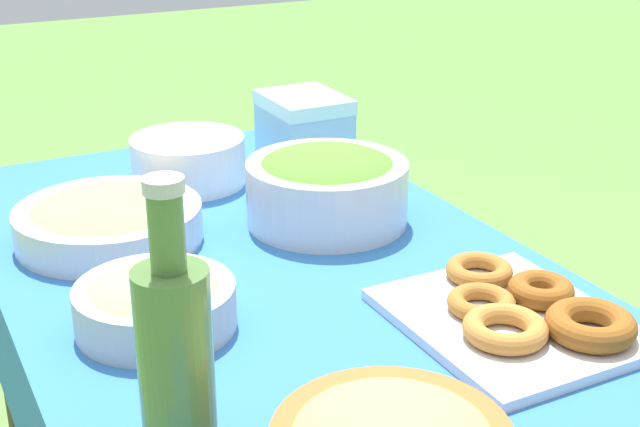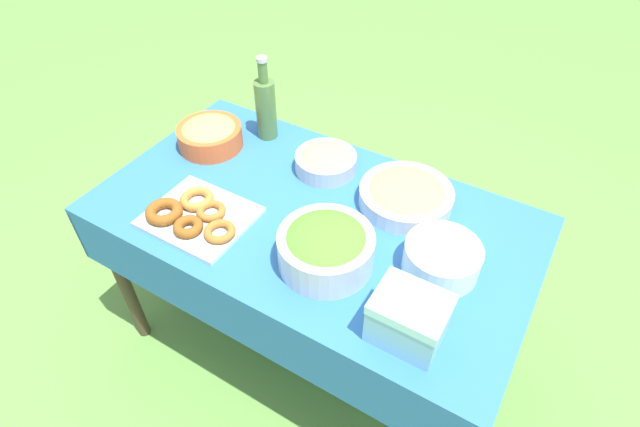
% 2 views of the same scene
% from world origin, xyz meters
% --- Properties ---
extents(ground_plane, '(14.00, 14.00, 0.00)m').
position_xyz_m(ground_plane, '(0.00, 0.00, 0.00)').
color(ground_plane, '#609342').
extents(picnic_table, '(1.47, 0.83, 0.78)m').
position_xyz_m(picnic_table, '(0.00, 0.00, 0.67)').
color(picnic_table, '#2D6BB2').
rests_on(picnic_table, ground_plane).
extents(salad_bowl, '(0.29, 0.29, 0.13)m').
position_xyz_m(salad_bowl, '(-0.15, 0.16, 0.85)').
color(salad_bowl, silver).
rests_on(salad_bowl, picnic_table).
extents(pasta_bowl, '(0.23, 0.23, 0.08)m').
position_xyz_m(pasta_bowl, '(0.08, -0.23, 0.82)').
color(pasta_bowl, '#B2B7BC').
rests_on(pasta_bowl, picnic_table).
extents(donut_platter, '(0.36, 0.29, 0.05)m').
position_xyz_m(donut_platter, '(0.31, 0.23, 0.80)').
color(donut_platter, silver).
rests_on(donut_platter, picnic_table).
extents(plate_stack, '(0.23, 0.23, 0.10)m').
position_xyz_m(plate_stack, '(-0.45, 0.01, 0.82)').
color(plate_stack, white).
rests_on(plate_stack, picnic_table).
extents(olive_oil_bottle, '(0.08, 0.08, 0.33)m').
position_xyz_m(olive_oil_bottle, '(0.39, -0.30, 0.91)').
color(olive_oil_bottle, '#4C7238').
rests_on(olive_oil_bottle, picnic_table).
extents(bread_bowl, '(0.32, 0.32, 0.08)m').
position_xyz_m(bread_bowl, '(-0.25, -0.20, 0.81)').
color(bread_bowl, silver).
rests_on(bread_bowl, picnic_table).
extents(fruit_bowl, '(0.25, 0.25, 0.10)m').
position_xyz_m(fruit_bowl, '(0.54, -0.13, 0.83)').
color(fruit_bowl, '#E05B28').
rests_on(fruit_bowl, picnic_table).
extents(cooler_box, '(0.19, 0.15, 0.15)m').
position_xyz_m(cooler_box, '(-0.46, 0.27, 0.85)').
color(cooler_box, '#8CC6E5').
rests_on(cooler_box, picnic_table).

